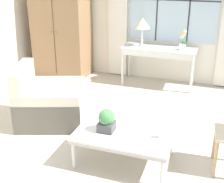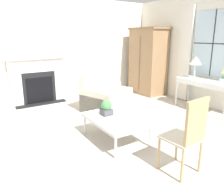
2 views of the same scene
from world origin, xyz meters
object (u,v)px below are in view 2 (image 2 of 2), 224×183
console_table (206,84)px  coffee_table (115,120)px  table_lamp (196,61)px  potted_orchid (223,77)px  armoire (148,61)px  potted_plant_small (106,108)px  fireplace (38,76)px  side_chair_wooden (188,132)px  pillar_candle (130,123)px  armchair_upholstered (105,100)px

console_table → coffee_table: 2.69m
table_lamp → potted_orchid: size_ratio=1.42×
armoire → coffee_table: size_ratio=1.77×
potted_orchid → table_lamp: bearing=175.2°
potted_plant_small → fireplace: bearing=-169.5°
armoire → potted_plant_small: bearing=-53.9°
potted_orchid → side_chair_wooden: bearing=-66.7°
armoire → table_lamp: armoire is taller
fireplace → console_table: bearing=49.4°
armoire → potted_plant_small: size_ratio=7.36×
pillar_candle → table_lamp: bearing=108.8°
armoire → console_table: armoire is taller
potted_orchid → side_chair_wooden: (1.02, -2.38, -0.30)m
table_lamp → armchair_upholstered: bearing=-113.1°
fireplace → table_lamp: 4.05m
fireplace → potted_orchid: (3.18, 3.16, 0.17)m
armoire → console_table: size_ratio=1.44×
armchair_upholstered → coffee_table: size_ratio=1.03×
fireplace → armchair_upholstered: bearing=37.1°
side_chair_wooden → pillar_candle: size_ratio=9.12×
fireplace → pillar_candle: fireplace is taller
armoire → side_chair_wooden: 4.26m
table_lamp → pillar_candle: size_ratio=4.61×
fireplace → potted_plant_small: fireplace is taller
table_lamp → pillar_candle: table_lamp is taller
console_table → fireplace: bearing=-130.6°
side_chair_wooden → coffee_table: (-1.32, -0.23, -0.23)m
side_chair_wooden → coffee_table: size_ratio=0.93×
potted_orchid → side_chair_wooden: 2.61m
potted_orchid → coffee_table: size_ratio=0.33×
coffee_table → fireplace: bearing=-169.2°
fireplace → coffee_table: (2.89, 0.55, -0.37)m
console_table → potted_orchid: potted_orchid is taller
fireplace → potted_plant_small: (2.68, 0.50, -0.19)m
table_lamp → potted_plant_small: 2.82m
fireplace → console_table: fireplace is taller
fireplace → potted_orchid: size_ratio=5.90×
coffee_table → console_table: bearing=92.8°
potted_orchid → potted_plant_small: potted_orchid is taller
coffee_table → potted_orchid: bearing=83.5°
armoire → console_table: bearing=1.2°
armchair_upholstered → console_table: bearing=59.1°
table_lamp → side_chair_wooden: table_lamp is taller
coffee_table → potted_plant_small: (-0.21, -0.05, 0.17)m
fireplace → console_table: size_ratio=1.59×
table_lamp → coffee_table: bearing=-79.8°
table_lamp → side_chair_wooden: 3.10m
fireplace → armoire: (0.72, 3.18, 0.28)m
potted_plant_small → table_lamp: bearing=95.7°
armchair_upholstered → table_lamp: bearing=66.9°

